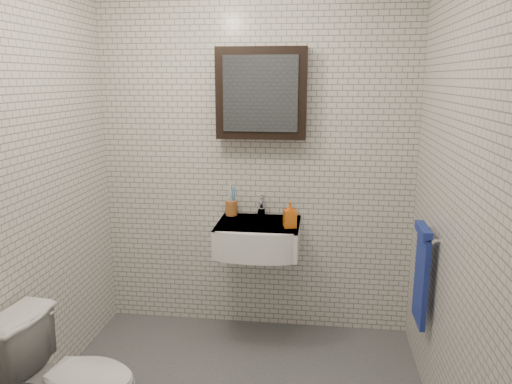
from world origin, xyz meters
TOP-DOWN VIEW (x-y plane):
  - room_shell at (0.00, 0.00)m, footprint 2.22×2.02m
  - washbasin at (0.05, 0.73)m, footprint 0.55×0.50m
  - faucet at (0.05, 0.93)m, footprint 0.06×0.20m
  - mirror_cabinet at (0.05, 0.93)m, footprint 0.60×0.15m
  - towel_rail at (1.04, 0.35)m, footprint 0.09×0.30m
  - toothbrush_cup at (-0.16, 0.94)m, footprint 0.09×0.09m
  - soap_bottle at (0.27, 0.70)m, footprint 0.10×0.10m
  - toilet at (-0.73, -0.38)m, footprint 0.71×0.45m

SIDE VIEW (x-z plane):
  - toilet at x=-0.73m, z-range 0.00..0.69m
  - towel_rail at x=1.04m, z-range 0.43..1.01m
  - washbasin at x=0.05m, z-range 0.66..0.86m
  - toothbrush_cup at x=-0.16m, z-range 0.79..1.02m
  - faucet at x=0.05m, z-range 0.84..0.99m
  - soap_bottle at x=0.27m, z-range 0.85..1.02m
  - room_shell at x=0.00m, z-range 0.21..2.72m
  - mirror_cabinet at x=0.05m, z-range 1.40..2.00m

